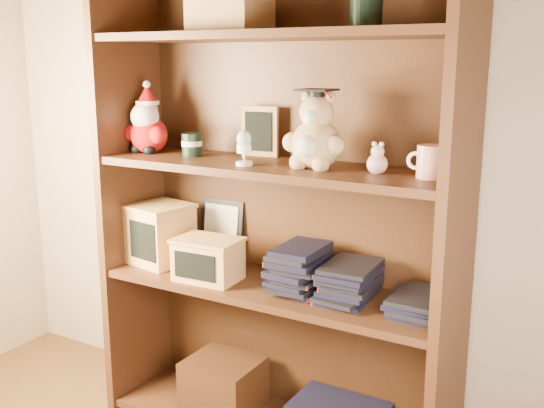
{
  "coord_description": "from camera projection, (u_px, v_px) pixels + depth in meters",
  "views": [
    {
      "loc": [
        0.84,
        -0.39,
        1.27
      ],
      "look_at": [
        -0.15,
        1.3,
        0.82
      ],
      "focal_mm": 42.0,
      "sensor_mm": 36.0,
      "label": 1
    }
  ],
  "objects": [
    {
      "name": "shelf_lower",
      "position": [
        272.0,
        288.0,
        2.08
      ],
      "size": [
        1.14,
        0.33,
        0.02
      ],
      "color": "#442513",
      "rests_on": "ground"
    },
    {
      "name": "egg_cup",
      "position": [
        244.0,
        146.0,
        1.94
      ],
      "size": [
        0.05,
        0.05,
        0.11
      ],
      "color": "white",
      "rests_on": "shelf_upper"
    },
    {
      "name": "book_stack_mid",
      "position": [
        349.0,
        280.0,
        1.93
      ],
      "size": [
        0.14,
        0.2,
        0.13
      ],
      "color": "black",
      "rests_on": "shelf_lower"
    },
    {
      "name": "treats_box",
      "position": [
        160.0,
        233.0,
        2.28
      ],
      "size": [
        0.23,
        0.23,
        0.21
      ],
      "color": "tan",
      "rests_on": "shelf_lower"
    },
    {
      "name": "grad_teddy_bear",
      "position": [
        315.0,
        137.0,
        1.89
      ],
      "size": [
        0.2,
        0.17,
        0.24
      ],
      "color": "tan",
      "rests_on": "shelf_upper"
    },
    {
      "name": "santa_plush",
      "position": [
        147.0,
        126.0,
        2.21
      ],
      "size": [
        0.18,
        0.13,
        0.26
      ],
      "color": "#A50F0F",
      "rests_on": "shelf_upper"
    },
    {
      "name": "shelf_upper",
      "position": [
        272.0,
        167.0,
        1.99
      ],
      "size": [
        1.14,
        0.33,
        0.02
      ],
      "color": "#442513",
      "rests_on": "ground"
    },
    {
      "name": "teacher_mug",
      "position": [
        429.0,
        162.0,
        1.73
      ],
      "size": [
        0.1,
        0.07,
        0.09
      ],
      "color": "silver",
      "rests_on": "shelf_upper"
    },
    {
      "name": "book_stack_left",
      "position": [
        301.0,
        269.0,
        2.01
      ],
      "size": [
        0.14,
        0.2,
        0.14
      ],
      "color": "black",
      "rests_on": "shelf_lower"
    },
    {
      "name": "book_stack_right",
      "position": [
        417.0,
        303.0,
        1.83
      ],
      "size": [
        0.14,
        0.2,
        0.06
      ],
      "color": "black",
      "rests_on": "shelf_lower"
    },
    {
      "name": "chalkboard_plaque",
      "position": [
        260.0,
        132.0,
        2.12
      ],
      "size": [
        0.13,
        0.08,
        0.17
      ],
      "color": "#9E7547",
      "rests_on": "shelf_upper"
    },
    {
      "name": "bookcase",
      "position": [
        279.0,
        213.0,
        2.07
      ],
      "size": [
        1.2,
        0.35,
        1.6
      ],
      "color": "#442513",
      "rests_on": "ground"
    },
    {
      "name": "pink_figurine",
      "position": [
        377.0,
        161.0,
        1.81
      ],
      "size": [
        0.06,
        0.06,
        0.09
      ],
      "color": "#CCA19E",
      "rests_on": "shelf_upper"
    },
    {
      "name": "teachers_tin",
      "position": [
        192.0,
        144.0,
        2.13
      ],
      "size": [
        0.07,
        0.07,
        0.08
      ],
      "color": "black",
      "rests_on": "shelf_upper"
    },
    {
      "name": "pencils_box",
      "position": [
        208.0,
        259.0,
        2.11
      ],
      "size": [
        0.22,
        0.17,
        0.14
      ],
      "color": "tan",
      "rests_on": "shelf_lower"
    },
    {
      "name": "certificate_frame",
      "position": [
        222.0,
        230.0,
        2.31
      ],
      "size": [
        0.18,
        0.05,
        0.22
      ],
      "color": "black",
      "rests_on": "shelf_lower"
    }
  ]
}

